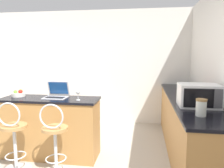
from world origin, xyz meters
TOP-DOWN VIEW (x-y plane):
  - wall_back at (0.00, 2.54)m, footprint 12.00×0.06m
  - breakfast_bar at (-0.45, 0.62)m, footprint 1.50×0.52m
  - counter_right at (1.68, 1.01)m, footprint 0.62×3.04m
  - bar_stool_near at (-0.74, 0.09)m, footprint 0.40×0.40m
  - bar_stool_far at (-0.16, 0.09)m, footprint 0.40×0.40m
  - laptop at (-0.37, 0.70)m, footprint 0.35×0.31m
  - microwave at (1.68, 0.40)m, footprint 0.50×0.39m
  - toaster at (1.70, 1.07)m, footprint 0.18×0.26m
  - storage_jar at (1.61, -0.06)m, footprint 0.12×0.12m
  - mug_blue at (1.64, 1.71)m, footprint 0.10×0.08m
  - fruit_bowl at (-1.00, 0.68)m, footprint 0.22×0.22m
  - wine_glass_tall at (0.03, 0.54)m, footprint 0.07×0.07m
  - mug_white at (1.68, 0.80)m, footprint 0.10×0.08m

SIDE VIEW (x-z plane):
  - bar_stool_near at x=-0.74m, z-range -0.03..0.95m
  - bar_stool_far at x=-0.16m, z-range -0.03..0.95m
  - counter_right at x=1.68m, z-range 0.00..0.93m
  - breakfast_bar at x=-0.45m, z-range 0.00..0.93m
  - fruit_bowl at x=-1.00m, z-range 0.92..1.03m
  - mug_white at x=1.68m, z-range 0.93..1.02m
  - mug_blue at x=1.64m, z-range 0.93..1.03m
  - laptop at x=-0.37m, z-range 0.87..1.12m
  - toaster at x=1.70m, z-range 0.93..1.12m
  - storage_jar at x=1.61m, z-range 0.93..1.12m
  - wine_glass_tall at x=0.03m, z-range 0.97..1.13m
  - microwave at x=1.68m, z-range 0.93..1.22m
  - wall_back at x=0.00m, z-range 0.00..2.60m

